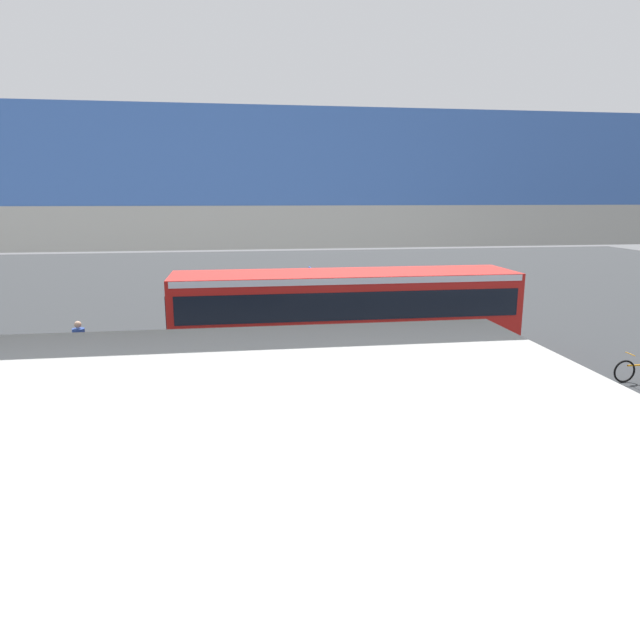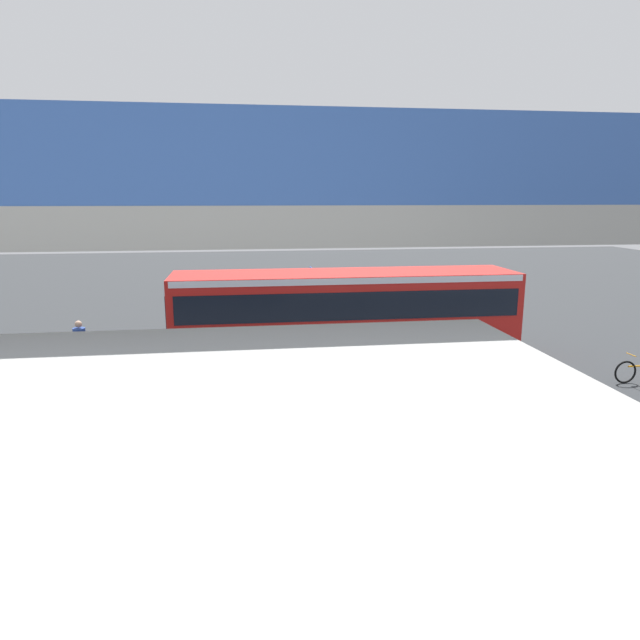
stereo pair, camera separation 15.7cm
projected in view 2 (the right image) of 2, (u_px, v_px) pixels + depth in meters
name	position (u px, v px, depth m)	size (l,w,h in m)	color
ground	(304.00, 354.00, 20.65)	(80.00, 80.00, 0.00)	#2D3033
city_bus	(345.00, 309.00, 19.15)	(11.54, 2.85, 3.15)	red
pedestrian	(81.00, 348.00, 18.03)	(0.38, 0.38, 1.79)	#2D2D38
traffic_sign	(311.00, 289.00, 23.20)	(0.08, 0.60, 2.80)	slate
lane_dash_leftmost	(392.00, 333.00, 23.71)	(2.00, 0.20, 0.01)	silver
lane_dash_left	(297.00, 337.00, 23.17)	(2.00, 0.20, 0.01)	silver
lane_dash_centre	(198.00, 340.00, 22.63)	(2.00, 0.20, 0.01)	silver
pedestrian_overpass	(393.00, 248.00, 8.15)	(28.29, 2.60, 6.63)	#9E9E99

